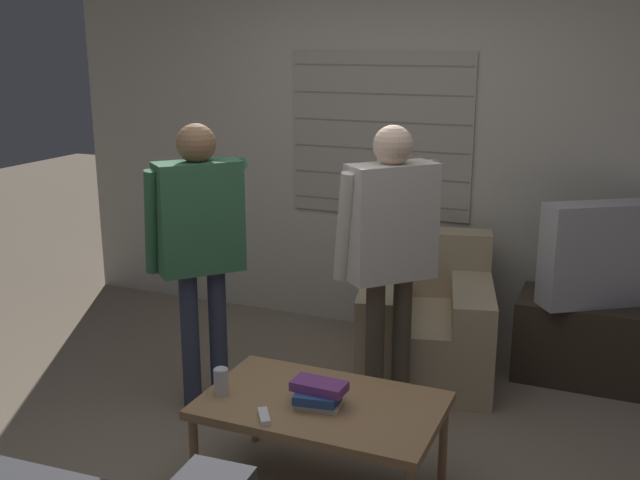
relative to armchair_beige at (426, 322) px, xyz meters
name	(u,v)px	position (x,y,z in m)	size (l,w,h in m)	color
ground_plane	(278,473)	(-0.34, -1.38, -0.33)	(16.00, 16.00, 0.00)	#7F705B
wall_back	(406,150)	(-0.35, 0.65, 0.95)	(5.20, 0.08, 2.55)	#BCB7A8
armchair_beige	(426,322)	(0.00, 0.00, 0.00)	(0.97, 1.06, 0.83)	tan
coffee_table	(321,410)	(-0.09, -1.44, 0.09)	(1.06, 0.65, 0.45)	#9E754C
tv_stand	(604,342)	(1.02, 0.29, -0.08)	(1.02, 0.48, 0.50)	#33281E
tv	(613,253)	(1.02, 0.29, 0.48)	(0.82, 0.65, 0.60)	#B2B2B7
person_left_standing	(199,232)	(-1.02, -0.91, 0.68)	(0.50, 0.81, 1.58)	#33384C
person_right_standing	(390,238)	(-0.04, -0.65, 0.69)	(0.51, 0.83, 1.59)	#4C4233
book_stack	(318,393)	(-0.09, -1.48, 0.18)	(0.24, 0.20, 0.11)	beige
soda_can	(221,382)	(-0.53, -1.55, 0.19)	(0.07, 0.07, 0.13)	silver
spare_remote	(264,417)	(-0.25, -1.68, 0.14)	(0.11, 0.13, 0.02)	white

